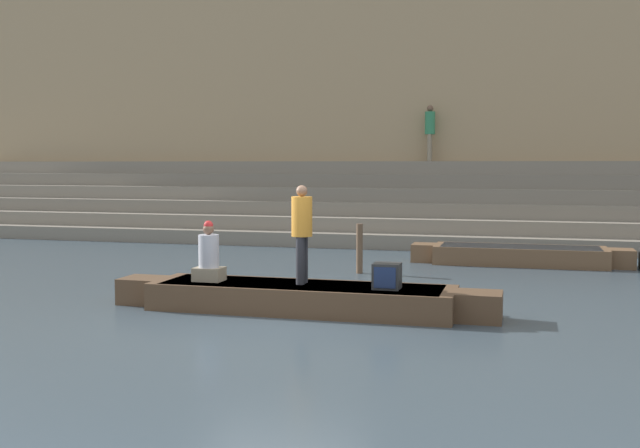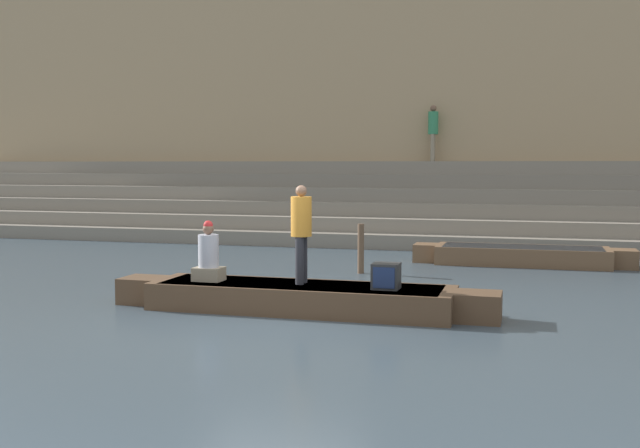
# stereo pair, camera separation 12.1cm
# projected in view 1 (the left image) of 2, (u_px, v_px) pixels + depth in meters

# --- Properties ---
(ground_plane) EXTENTS (120.00, 120.00, 0.00)m
(ground_plane) POSITION_uv_depth(u_px,v_px,m) (279.00, 320.00, 11.59)
(ground_plane) COLOR #3D4C56
(ghat_steps) EXTENTS (36.00, 3.54, 2.50)m
(ghat_steps) POSITION_uv_depth(u_px,v_px,m) (401.00, 213.00, 23.06)
(ghat_steps) COLOR gray
(ghat_steps) RESTS_ON ground
(back_wall) EXTENTS (34.20, 1.28, 8.55)m
(back_wall) POSITION_uv_depth(u_px,v_px,m) (411.00, 108.00, 24.59)
(back_wall) COLOR tan
(back_wall) RESTS_ON ground
(rowboat_main) EXTENTS (6.44, 1.38, 0.45)m
(rowboat_main) POSITION_uv_depth(u_px,v_px,m) (301.00, 297.00, 12.28)
(rowboat_main) COLOR brown
(rowboat_main) RESTS_ON ground
(person_standing) EXTENTS (0.35, 0.35, 1.62)m
(person_standing) POSITION_uv_depth(u_px,v_px,m) (302.00, 227.00, 12.28)
(person_standing) COLOR #28282D
(person_standing) RESTS_ON rowboat_main
(person_rowing) EXTENTS (0.48, 0.38, 1.02)m
(person_rowing) POSITION_uv_depth(u_px,v_px,m) (209.00, 257.00, 12.60)
(person_rowing) COLOR gray
(person_rowing) RESTS_ON rowboat_main
(tv_set) EXTENTS (0.42, 0.39, 0.41)m
(tv_set) POSITION_uv_depth(u_px,v_px,m) (387.00, 276.00, 11.81)
(tv_set) COLOR #2D2D2D
(tv_set) RESTS_ON rowboat_main
(moored_boat_shore) EXTENTS (5.16, 1.29, 0.44)m
(moored_boat_shore) POSITION_uv_depth(u_px,v_px,m) (519.00, 255.00, 17.98)
(moored_boat_shore) COLOR brown
(moored_boat_shore) RESTS_ON ground
(mooring_post) EXTENTS (0.14, 0.14, 1.10)m
(mooring_post) POSITION_uv_depth(u_px,v_px,m) (359.00, 249.00, 16.51)
(mooring_post) COLOR brown
(mooring_post) RESTS_ON ground
(person_on_steps) EXTENTS (0.32, 0.32, 1.76)m
(person_on_steps) POSITION_uv_depth(u_px,v_px,m) (430.00, 129.00, 23.60)
(person_on_steps) COLOR gray
(person_on_steps) RESTS_ON ghat_steps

